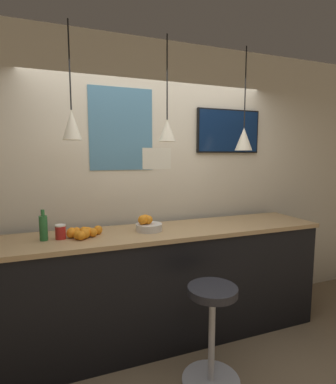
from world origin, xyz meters
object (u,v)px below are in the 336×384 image
(juice_bottle, at_px, (43,227))
(mounted_tv, at_px, (228,131))
(fruit_bowl, at_px, (148,224))
(bar_stool, at_px, (212,321))
(spread_jar, at_px, (60,232))

(juice_bottle, bearing_deg, mounted_tv, 10.89)
(juice_bottle, bearing_deg, fruit_bowl, 0.11)
(bar_stool, xyz_separation_m, fruit_bowl, (-0.30, 0.68, 0.63))
(fruit_bowl, distance_m, juice_bottle, 0.88)
(bar_stool, height_order, fruit_bowl, fruit_bowl)
(bar_stool, bearing_deg, mounted_tv, 54.03)
(fruit_bowl, height_order, spread_jar, fruit_bowl)
(mounted_tv, bearing_deg, bar_stool, -125.97)
(fruit_bowl, relative_size, spread_jar, 2.02)
(fruit_bowl, bearing_deg, spread_jar, -179.87)
(bar_stool, height_order, juice_bottle, juice_bottle)
(spread_jar, distance_m, mounted_tv, 2.05)
(juice_bottle, bearing_deg, spread_jar, 0.00)
(juice_bottle, xyz_separation_m, mounted_tv, (1.94, 0.37, 0.84))
(fruit_bowl, distance_m, spread_jar, 0.75)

